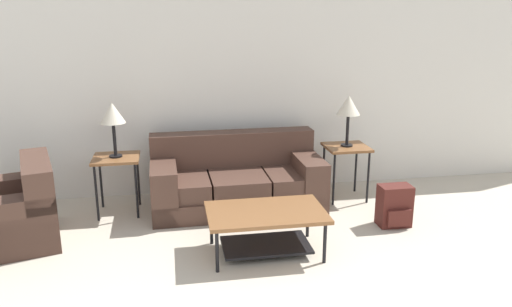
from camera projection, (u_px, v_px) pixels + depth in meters
name	position (u px, v px, depth m)	size (l,w,h in m)	color
wall_back	(259.00, 86.00, 6.07)	(9.14, 0.06, 2.60)	silver
couch	(236.00, 182.00, 5.70)	(1.93, 0.93, 0.82)	#4C3328
armchair	(8.00, 215.00, 4.79)	(1.17, 1.17, 0.80)	#4C3328
coffee_table	(266.00, 222.00, 4.57)	(1.08, 0.68, 0.42)	brown
side_table_left	(116.00, 164.00, 5.44)	(0.50, 0.47, 0.65)	brown
side_table_right	(346.00, 152.00, 5.88)	(0.50, 0.47, 0.65)	brown
table_lamp_left	(113.00, 114.00, 5.29)	(0.27, 0.27, 0.60)	black
table_lamp_right	(349.00, 107.00, 5.73)	(0.27, 0.27, 0.60)	black
backpack	(395.00, 206.00, 5.19)	(0.33, 0.29, 0.44)	#4C1E19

